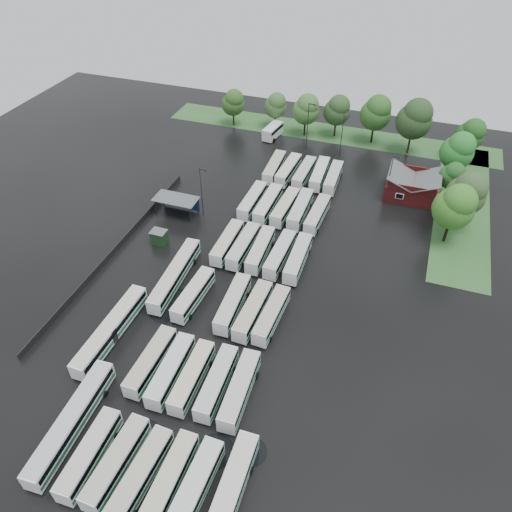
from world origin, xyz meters
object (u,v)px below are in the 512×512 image
(brick_building, at_px, (412,188))
(minibus, at_px, (273,131))
(artic_bus_east, at_px, (224,509))
(artic_bus_west_a, at_px, (72,421))

(brick_building, height_order, minibus, brick_building)
(artic_bus_east, relative_size, minibus, 2.39)
(brick_building, height_order, artic_bus_west_a, brick_building)
(brick_building, xyz_separation_m, artic_bus_west_a, (-32.90, -66.02, -0.18))
(artic_bus_west_a, relative_size, minibus, 2.35)
(artic_bus_west_a, distance_m, artic_bus_east, 21.23)
(artic_bus_east, distance_m, minibus, 87.63)
(artic_bus_east, xyz_separation_m, minibus, (-21.95, 84.83, -0.09))
(brick_building, relative_size, minibus, 1.44)
(brick_building, xyz_separation_m, artic_bus_east, (-11.95, -69.50, -0.15))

